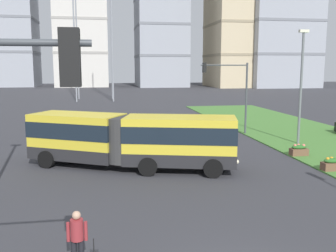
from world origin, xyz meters
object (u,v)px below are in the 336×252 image
Objects in this scene: car_navy_sedan at (74,126)px; flower_planter_4 at (299,150)px; articulated_bus at (131,139)px; apartment_tower_east at (279,24)px; pedestrian_crossing at (77,236)px; apartment_tower_westcentre at (81,7)px; streetlight_median at (301,82)px; apartment_tower_eastcentre at (238,11)px; flower_planter_3 at (332,164)px; traffic_light_far_right at (232,85)px; apartment_tower_centre at (160,13)px; apartment_tower_west at (9,3)px.

car_navy_sedan is 4.06× the size of flower_planter_4.
apartment_tower_east reaches higher than articulated_bus.
apartment_tower_westcentre is at bearing 92.78° from pedestrian_crossing.
apartment_tower_eastcentre is at bearing 73.43° from streetlight_median.
streetlight_median is at bearing 45.97° from pedestrian_crossing.
pedestrian_crossing is 0.05× the size of apartment_tower_east.
pedestrian_crossing is 1.58× the size of flower_planter_4.
apartment_tower_east reaches higher than flower_planter_3.
flower_planter_3 is at bearing -13.61° from articulated_bus.
traffic_light_far_right is at bearing -79.34° from apartment_tower_westcentre.
pedestrian_crossing is at bearing -99.67° from apartment_tower_centre.
apartment_tower_eastcentre is 12.21m from apartment_tower_east.
flower_planter_3 is at bearing -90.00° from flower_planter_4.
flower_planter_3 is 0.02× the size of apartment_tower_west.
traffic_light_far_right is 0.14× the size of apartment_tower_centre.
flower_planter_4 is at bearing -78.46° from traffic_light_far_right.
apartment_tower_eastcentre is (26.32, 89.34, 21.25)m from flower_planter_3.
streetlight_median is 0.19× the size of apartment_tower_eastcentre.
apartment_tower_centre reaches higher than articulated_bus.
traffic_light_far_right is 99.36m from apartment_tower_west.
streetlight_median is 86.74m from apartment_tower_east.
apartment_tower_east is at bearing 65.72° from streetlight_median.
apartment_tower_westcentre is at bearing 92.36° from car_navy_sedan.
pedestrian_crossing is (-2.25, -10.81, -0.65)m from articulated_bus.
apartment_tower_westcentre is at bearing 169.30° from apartment_tower_centre.
articulated_bus is at bearing 166.39° from flower_planter_3.
apartment_tower_centre is at bearing 76.59° from car_navy_sedan.
apartment_tower_east is (50.20, 93.63, 16.63)m from pedestrian_crossing.
streetlight_median is 104.96m from apartment_tower_west.
apartment_tower_east is (37.16, 85.44, 17.21)m from flower_planter_3.
apartment_tower_westcentre reaches higher than car_navy_sedan.
streetlight_median is at bearing -77.73° from apartment_tower_westcentre.
apartment_tower_west is (-38.72, 102.09, 23.52)m from flower_planter_3.
apartment_tower_westcentre is at bearing 100.36° from flower_planter_3.
articulated_bus is at bearing -85.60° from apartment_tower_westcentre.
apartment_tower_centre is at bearing -10.70° from apartment_tower_westcentre.
apartment_tower_west reaches higher than traffic_light_far_right.
apartment_tower_east is (51.92, 71.19, 16.88)m from car_navy_sedan.
apartment_tower_east is at bearing -14.84° from apartment_tower_westcentre.
apartment_tower_west is at bearing 171.74° from apartment_tower_centre.
flower_planter_3 is (10.80, -2.61, -1.23)m from articulated_bus.
apartment_tower_west is (-40.62, 94.82, 19.36)m from streetlight_median.
car_navy_sedan is 88.86m from apartment_tower_westcentre.
apartment_tower_westcentre is 45.94m from apartment_tower_eastcentre.
apartment_tower_centre is at bearing 85.63° from traffic_light_far_right.
flower_planter_3 is (13.04, 8.20, -0.58)m from pedestrian_crossing.
pedestrian_crossing is 0.04× the size of apartment_tower_west.
traffic_light_far_right is at bearing 98.12° from flower_planter_3.
apartment_tower_eastcentre reaches higher than flower_planter_3.
traffic_light_far_right is at bearing -109.93° from apartment_tower_eastcentre.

